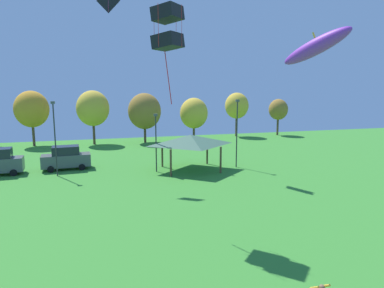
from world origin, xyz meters
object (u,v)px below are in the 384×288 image
Objects in this scene: kite_flying_7 at (168,28)px; parked_car_second_from_left at (66,158)px; kite_flying_0 at (108,1)px; treeline_tree_3 at (145,111)px; park_pavilion at (190,140)px; light_post_3 at (156,139)px; treeline_tree_4 at (194,113)px; treeline_tree_6 at (278,110)px; light_post_0 at (237,130)px; treeline_tree_1 at (32,109)px; kite_flying_5 at (316,47)px; light_post_1 at (55,135)px; treeline_tree_5 at (237,106)px; treeline_tree_2 at (93,108)px.

kite_flying_7 is 1.17× the size of parked_car_second_from_left.
kite_flying_0 is 0.29× the size of treeline_tree_3.
park_pavilion is 19.09m from treeline_tree_3.
treeline_tree_4 reaches higher than light_post_3.
light_post_3 is 0.91× the size of treeline_tree_6.
light_post_0 is 0.94× the size of treeline_tree_3.
treeline_tree_4 is (7.76, -0.05, -0.46)m from treeline_tree_3.
parked_car_second_from_left is 17.94m from treeline_tree_1.
kite_flying_5 is at bearing -78.07° from light_post_3.
light_post_1 is (-5.27, 0.81, -12.03)m from kite_flying_0.
treeline_tree_6 is (34.79, 19.84, 0.58)m from light_post_1.
light_post_0 is at bearing -113.29° from treeline_tree_5.
treeline_tree_5 is at bearing 30.44° from parked_car_second_from_left.
treeline_tree_2 is at bearing -177.15° from treeline_tree_6.
treeline_tree_5 is at bearing 175.29° from treeline_tree_6.
treeline_tree_6 is at bearing 23.25° from parked_car_second_from_left.
light_post_3 is at bearing 177.72° from light_post_0.
kite_flying_0 is at bearing 112.85° from kite_flying_5.
treeline_tree_2 is 1.05× the size of treeline_tree_3.
kite_flying_7 reaches higher than light_post_0.
treeline_tree_5 is (21.88, 21.28, -10.72)m from kite_flying_0.
treeline_tree_6 is at bearing 4.72° from treeline_tree_3.
parked_car_second_from_left is at bearing -146.02° from treeline_tree_5.
kite_flying_0 is 0.28× the size of treeline_tree_1.
treeline_tree_2 is at bearing 126.19° from light_post_0.
kite_flying_0 reaches higher than parked_car_second_from_left.
treeline_tree_1 is at bearing 125.27° from light_post_3.
kite_flying_0 is 22.51m from treeline_tree_3.
kite_flying_5 reaches higher than treeline_tree_3.
treeline_tree_3 is at bearing 58.47° from light_post_1.
treeline_tree_1 is 1.24× the size of treeline_tree_6.
park_pavilion is at bearing -1.78° from light_post_3.
treeline_tree_1 is at bearing 116.94° from kite_flying_0.
treeline_tree_6 reaches higher than park_pavilion.
treeline_tree_3 is 16.40m from treeline_tree_5.
treeline_tree_2 reaches higher than treeline_tree_5.
treeline_tree_5 is 1.17× the size of treeline_tree_6.
kite_flying_5 is 0.44× the size of treeline_tree_5.
kite_flying_5 is at bearing -118.20° from treeline_tree_6.
treeline_tree_2 reaches higher than treeline_tree_6.
treeline_tree_6 is at bearing 34.99° from kite_flying_0.
kite_flying_7 reaches higher than treeline_tree_3.
light_post_0 reaches higher than treeline_tree_6.
light_post_0 is 27.12m from treeline_tree_6.
light_post_1 is 25.86m from treeline_tree_4.
treeline_tree_1 is (-4.88, 19.18, 1.35)m from light_post_1.
kite_flying_0 is 32.35m from treeline_tree_5.
treeline_tree_1 is (-14.23, 20.12, 2.00)m from light_post_3.
treeline_tree_1 is 1.00× the size of treeline_tree_2.
kite_flying_7 is 16.01m from park_pavilion.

